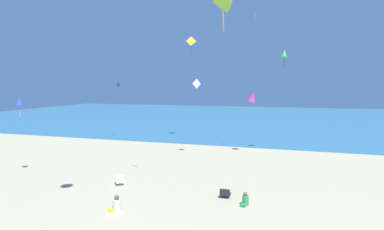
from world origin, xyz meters
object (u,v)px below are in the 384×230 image
(kite_purple, at_px, (255,7))
(kite_blue, at_px, (19,101))
(person_1, at_px, (245,200))
(kite_yellow, at_px, (191,41))
(beach_chair_mid_beach, at_px, (225,193))
(kite_green, at_px, (284,53))
(person_0, at_px, (116,205))
(kite_black, at_px, (118,83))
(beach_chair_far_right, at_px, (120,181))
(kite_white, at_px, (197,84))
(kite_magenta, at_px, (252,97))

(kite_purple, bearing_deg, kite_blue, -136.66)
(person_1, relative_size, kite_yellow, 0.35)
(beach_chair_mid_beach, height_order, kite_green, kite_green)
(person_1, bearing_deg, kite_yellow, -137.35)
(kite_purple, bearing_deg, person_0, -106.49)
(kite_black, height_order, kite_green, kite_green)
(beach_chair_mid_beach, xyz_separation_m, kite_purple, (0.29, 13.98, 13.54))
(person_0, bearing_deg, kite_yellow, -95.85)
(person_1, xyz_separation_m, kite_green, (1.84, 12.77, 8.80))
(beach_chair_mid_beach, xyz_separation_m, person_0, (-4.86, -3.40, 0.08))
(beach_chair_far_right, relative_size, kite_yellow, 0.38)
(kite_green, relative_size, kite_blue, 1.17)
(kite_green, distance_m, kite_purple, 5.81)
(beach_chair_far_right, relative_size, person_1, 1.09)
(kite_yellow, relative_size, kite_green, 1.22)
(kite_white, xyz_separation_m, kite_blue, (-10.13, -8.80, -1.15))
(beach_chair_far_right, distance_m, beach_chair_mid_beach, 6.73)
(kite_black, distance_m, kite_yellow, 9.68)
(kite_magenta, bearing_deg, kite_white, -153.17)
(beach_chair_mid_beach, distance_m, kite_purple, 19.46)
(person_1, distance_m, kite_black, 23.67)
(kite_green, height_order, kite_white, kite_green)
(kite_green, height_order, kite_purple, kite_purple)
(kite_purple, bearing_deg, kite_magenta, -87.45)
(person_0, bearing_deg, kite_green, -128.99)
(kite_green, bearing_deg, kite_purple, 143.63)
(beach_chair_mid_beach, bearing_deg, kite_white, 23.58)
(person_0, relative_size, kite_white, 0.44)
(kite_green, xyz_separation_m, kite_white, (-7.21, -2.94, -2.73))
(kite_white, height_order, kite_purple, kite_purple)
(person_0, distance_m, kite_green, 19.36)
(beach_chair_mid_beach, height_order, kite_blue, kite_blue)
(kite_yellow, relative_size, kite_white, 1.08)
(beach_chair_far_right, distance_m, kite_green, 17.63)
(beach_chair_far_right, bearing_deg, kite_yellow, -41.68)
(kite_green, bearing_deg, kite_magenta, -166.61)
(beach_chair_mid_beach, distance_m, kite_green, 15.17)
(kite_black, bearing_deg, person_0, -60.50)
(beach_chair_far_right, xyz_separation_m, kite_white, (2.56, 8.81, 6.05))
(kite_purple, bearing_deg, kite_yellow, 160.30)
(kite_magenta, bearing_deg, kite_black, 166.81)
(beach_chair_far_right, relative_size, kite_blue, 0.54)
(kite_yellow, height_order, kite_white, kite_yellow)
(beach_chair_mid_beach, xyz_separation_m, kite_green, (3.04, 11.95, 8.84))
(person_0, bearing_deg, kite_black, -72.26)
(kite_magenta, height_order, kite_green, kite_green)
(kite_green, xyz_separation_m, kite_purple, (-2.75, 2.03, 4.70))
(kite_white, distance_m, kite_blue, 13.47)
(kite_yellow, height_order, kite_green, kite_yellow)
(person_1, xyz_separation_m, kite_white, (-5.38, 9.83, 6.07))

